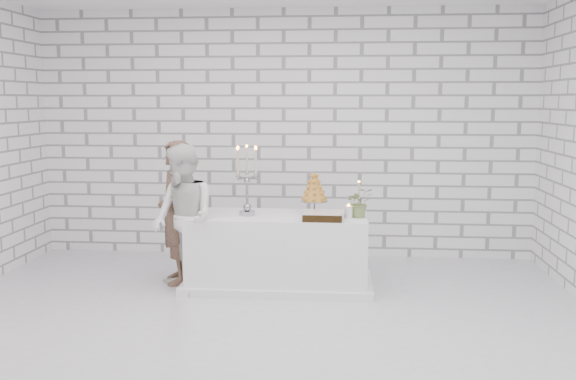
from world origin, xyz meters
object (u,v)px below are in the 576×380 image
Objects in this scene: groom at (175,213)px; bride at (183,219)px; cake_table at (278,251)px; candelabra at (247,180)px; croquembouche at (314,193)px.

groom is 1.01× the size of bride.
cake_table is 1.15m from groom.
groom is at bearing 177.04° from cake_table.
cake_table is at bearing 8.70° from candelabra.
candelabra is at bearing 71.20° from bride.
groom reaches higher than croquembouche.
groom is (-1.08, 0.06, 0.37)m from cake_table.
croquembouche is at bearing 16.76° from cake_table.
bride is at bearing 5.82° from groom.
croquembouche is (1.28, 0.39, 0.23)m from bride.
cake_table is at bearing -163.24° from croquembouche.
groom reaches higher than candelabra.
groom is 2.08× the size of candelabra.
croquembouche is at bearing 13.09° from candelabra.
bride is (0.17, -0.34, -0.00)m from groom.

